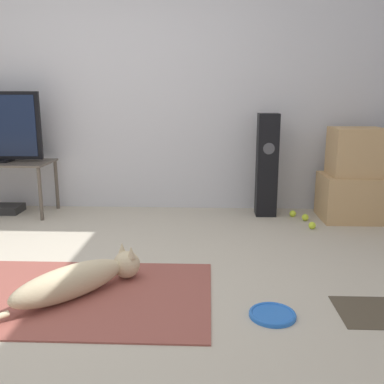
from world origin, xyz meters
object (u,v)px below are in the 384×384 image
object	(u,v)px
dog	(81,279)
cardboard_box_lower	(351,197)
tennis_ball_near_speaker	(293,214)
tennis_ball_loose_on_carpet	(312,225)
game_console	(5,209)
cardboard_box_upper	(356,152)
floor_speaker	(267,165)
frisbee	(272,314)
tennis_ball_by_boxes	(305,217)

from	to	relation	value
dog	cardboard_box_lower	distance (m)	2.80
tennis_ball_near_speaker	tennis_ball_loose_on_carpet	world-z (taller)	same
dog	game_console	distance (m)	2.30
cardboard_box_lower	cardboard_box_upper	xyz separation A→B (m)	(0.01, -0.00, 0.45)
floor_speaker	tennis_ball_near_speaker	size ratio (longest dim) A/B	15.54
floor_speaker	game_console	world-z (taller)	floor_speaker
frisbee	cardboard_box_lower	bearing A→B (deg)	62.08
tennis_ball_near_speaker	tennis_ball_by_boxes	bearing A→B (deg)	-54.39
cardboard_box_upper	game_console	bearing A→B (deg)	178.40
tennis_ball_by_boxes	tennis_ball_loose_on_carpet	distance (m)	0.27
floor_speaker	cardboard_box_upper	bearing A→B (deg)	-8.72
tennis_ball_by_boxes	game_console	bearing A→B (deg)	176.68
floor_speaker	tennis_ball_loose_on_carpet	world-z (taller)	floor_speaker
tennis_ball_by_boxes	dog	bearing A→B (deg)	-135.57
cardboard_box_lower	tennis_ball_by_boxes	size ratio (longest dim) A/B	8.93
dog	game_console	bearing A→B (deg)	126.17
frisbee	cardboard_box_lower	size ratio (longest dim) A/B	0.44
floor_speaker	tennis_ball_by_boxes	bearing A→B (deg)	-29.53
cardboard_box_upper	tennis_ball_near_speaker	size ratio (longest dim) A/B	7.20
frisbee	tennis_ball_loose_on_carpet	bearing A→B (deg)	69.92
cardboard_box_lower	cardboard_box_upper	size ratio (longest dim) A/B	1.24
frisbee	game_console	distance (m)	3.23
cardboard_box_upper	cardboard_box_lower	bearing A→B (deg)	158.05
dog	tennis_ball_by_boxes	xyz separation A→B (m)	(1.71, 1.68, -0.08)
floor_speaker	tennis_ball_near_speaker	bearing A→B (deg)	-15.14
tennis_ball_by_boxes	tennis_ball_near_speaker	size ratio (longest dim) A/B	1.00
dog	cardboard_box_lower	xyz separation A→B (m)	(2.17, 1.76, 0.11)
dog	tennis_ball_loose_on_carpet	xyz separation A→B (m)	(1.72, 1.41, -0.08)
dog	frisbee	bearing A→B (deg)	-10.25
floor_speaker	tennis_ball_loose_on_carpet	bearing A→B (deg)	-51.94
frisbee	floor_speaker	size ratio (longest dim) A/B	0.25
cardboard_box_lower	tennis_ball_loose_on_carpet	bearing A→B (deg)	-142.26
floor_speaker	game_console	bearing A→B (deg)	-179.40
tennis_ball_near_speaker	game_console	xyz separation A→B (m)	(-2.98, 0.04, 0.01)
game_console	frisbee	bearing A→B (deg)	-39.67
tennis_ball_near_speaker	floor_speaker	bearing A→B (deg)	164.86
cardboard_box_lower	game_console	xyz separation A→B (m)	(-3.53, 0.10, -0.18)
frisbee	tennis_ball_near_speaker	xyz separation A→B (m)	(0.49, 2.02, 0.02)
tennis_ball_near_speaker	dog	bearing A→B (deg)	-131.74
cardboard_box_lower	floor_speaker	size ratio (longest dim) A/B	0.57
tennis_ball_by_boxes	tennis_ball_near_speaker	xyz separation A→B (m)	(-0.10, 0.13, 0.00)
frisbee	game_console	size ratio (longest dim) A/B	0.77
dog	tennis_ball_by_boxes	bearing A→B (deg)	44.43
cardboard_box_lower	tennis_ball_by_boxes	xyz separation A→B (m)	(-0.46, -0.08, -0.19)
game_console	tennis_ball_near_speaker	bearing A→B (deg)	-0.85
tennis_ball_loose_on_carpet	frisbee	bearing A→B (deg)	-110.08
frisbee	cardboard_box_lower	world-z (taller)	cardboard_box_lower
game_console	cardboard_box_lower	bearing A→B (deg)	-1.55
floor_speaker	tennis_ball_by_boxes	xyz separation A→B (m)	(0.36, -0.21, -0.48)
cardboard_box_lower	tennis_ball_loose_on_carpet	size ratio (longest dim) A/B	8.93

